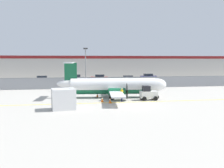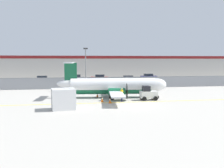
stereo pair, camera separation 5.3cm
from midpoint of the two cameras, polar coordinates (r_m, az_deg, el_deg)
The scene contains 18 objects.
ground_plane at distance 31.11m, azimuth 3.93°, elevation -4.15°, with size 140.00×140.00×0.01m.
perimeter_fence at distance 46.58m, azimuth -0.52°, elevation 0.43°, with size 98.00×0.10×2.10m.
parking_lot_strip at distance 58.02m, azimuth -2.22°, elevation 0.36°, with size 98.00×17.00×0.12m.
background_building at distance 76.20m, azimuth -3.92°, elevation 3.97°, with size 91.00×8.10×6.50m.
commuter_airplane at distance 34.74m, azimuth 0.76°, elevation -0.48°, with size 15.36×16.08×4.92m.
baggage_tug at distance 32.87m, azimuth 8.34°, elevation -2.18°, with size 2.34×1.39×1.88m.
ground_crew_worker at distance 31.55m, azimuth 2.30°, elevation -2.27°, with size 0.37×0.55×1.70m.
cargo_container at distance 26.87m, azimuth -11.00°, elevation -3.39°, with size 2.67×2.33×2.20m.
traffic_cone_near_left at distance 30.31m, azimuth -0.40°, elevation -3.80°, with size 0.36×0.36×0.64m.
traffic_cone_near_right at distance 36.57m, azimuth 9.54°, elevation -2.29°, with size 0.36×0.36×0.64m.
traffic_cone_far_left at distance 31.18m, azimuth -2.20°, elevation -3.55°, with size 0.36×0.36×0.64m.
traffic_cone_far_right at distance 35.41m, azimuth -3.33°, elevation -2.47°, with size 0.36×0.36×0.64m.
parked_car_0 at distance 58.74m, azimuth -15.53°, elevation 1.05°, with size 4.29×2.20×1.58m.
parked_car_1 at distance 62.13m, azimuth -8.32°, elevation 1.42°, with size 4.26×2.13×1.58m.
parked_car_2 at distance 61.66m, azimuth -2.86°, elevation 1.44°, with size 4.36×2.37×1.58m.
parked_car_3 at distance 57.54m, azimuth 3.60°, elevation 1.15°, with size 4.39×2.43×1.58m.
parked_car_4 at distance 65.99m, azimuth 8.41°, elevation 1.65°, with size 4.29×2.20×1.58m.
apron_light_pole at distance 42.30m, azimuth -5.99°, elevation 4.21°, with size 0.70×0.30×7.27m.
Camera 2 is at (-6.95, -27.88, 5.17)m, focal length 40.00 mm.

